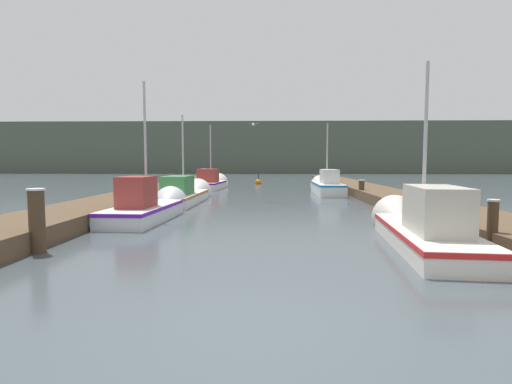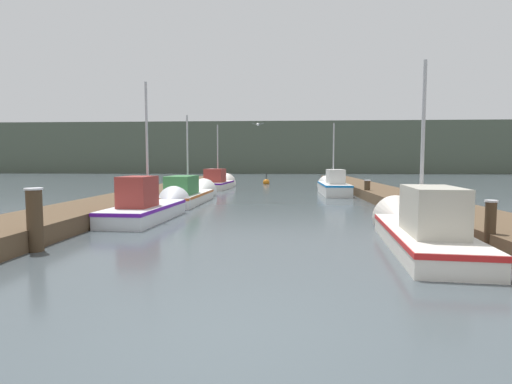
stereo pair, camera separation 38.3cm
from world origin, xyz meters
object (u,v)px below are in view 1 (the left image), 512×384
at_px(fishing_boat_2, 186,194).
at_px(fishing_boat_4, 212,182).
at_px(fishing_boat_3, 326,186).
at_px(mooring_piling_2, 204,177).
at_px(fishing_boat_1, 150,207).
at_px(seagull_lead, 253,124).
at_px(fishing_boat_0, 420,226).
at_px(channel_buoy, 258,182).
at_px(mooring_piling_1, 37,221).
at_px(mooring_piling_3, 361,189).
at_px(mooring_piling_0, 492,227).

bearing_deg(fishing_boat_2, fishing_boat_4, 91.63).
height_order(fishing_boat_3, mooring_piling_2, fishing_boat_3).
relative_size(fishing_boat_1, seagull_lead, 9.05).
xyz_separation_m(fishing_boat_4, seagull_lead, (3.19, -8.53, 3.24)).
relative_size(fishing_boat_2, fishing_boat_3, 1.14).
bearing_deg(fishing_boat_0, channel_buoy, 106.13).
distance_m(fishing_boat_0, mooring_piling_1, 8.41).
bearing_deg(mooring_piling_3, fishing_boat_3, 109.91).
height_order(fishing_boat_4, seagull_lead, fishing_boat_4).
height_order(fishing_boat_4, channel_buoy, fishing_boat_4).
bearing_deg(mooring_piling_3, channel_buoy, 112.76).
bearing_deg(mooring_piling_2, mooring_piling_1, -89.67).
xyz_separation_m(fishing_boat_0, mooring_piling_3, (1.18, 10.79, 0.09)).
bearing_deg(fishing_boat_1, seagull_lead, 65.33).
xyz_separation_m(mooring_piling_1, mooring_piling_3, (9.51, 11.98, -0.19)).
relative_size(fishing_boat_0, fishing_boat_3, 1.05).
height_order(fishing_boat_3, seagull_lead, fishing_boat_3).
height_order(fishing_boat_2, mooring_piling_2, fishing_boat_2).
xyz_separation_m(fishing_boat_1, mooring_piling_3, (8.64, 6.95, 0.10)).
height_order(fishing_boat_0, channel_buoy, fishing_boat_0).
distance_m(fishing_boat_3, mooring_piling_2, 11.19).
distance_m(fishing_boat_0, fishing_boat_2, 11.91).
distance_m(fishing_boat_1, seagull_lead, 7.65).
xyz_separation_m(fishing_boat_3, mooring_piling_3, (1.24, -3.42, 0.02)).
distance_m(mooring_piling_0, mooring_piling_2, 24.63).
relative_size(fishing_boat_4, mooring_piling_2, 3.89).
xyz_separation_m(mooring_piling_2, seagull_lead, (4.24, -11.66, 2.98)).
bearing_deg(fishing_boat_0, seagull_lead, 118.90).
bearing_deg(mooring_piling_1, fishing_boat_2, 84.89).
xyz_separation_m(fishing_boat_0, seagull_lead, (-4.21, 9.94, 3.25)).
relative_size(fishing_boat_1, fishing_boat_3, 0.91).
relative_size(mooring_piling_3, seagull_lead, 1.74).
bearing_deg(fishing_boat_2, mooring_piling_2, 96.49).
xyz_separation_m(channel_buoy, seagull_lead, (0.06, -13.83, 3.50)).
relative_size(mooring_piling_1, channel_buoy, 1.29).
relative_size(fishing_boat_0, mooring_piling_0, 5.12).
bearing_deg(mooring_piling_1, seagull_lead, 69.72).
bearing_deg(mooring_piling_2, fishing_boat_2, -85.00).
distance_m(mooring_piling_3, seagull_lead, 6.31).
relative_size(fishing_boat_0, fishing_boat_1, 1.15).
height_order(fishing_boat_4, mooring_piling_0, fishing_boat_4).
bearing_deg(fishing_boat_4, mooring_piling_1, -88.26).
xyz_separation_m(fishing_boat_0, channel_buoy, (-4.27, 23.77, -0.25)).
relative_size(fishing_boat_1, fishing_boat_2, 0.79).
bearing_deg(fishing_boat_0, fishing_boat_4, 117.80).
height_order(mooring_piling_2, mooring_piling_3, mooring_piling_2).
distance_m(fishing_boat_1, mooring_piling_2, 17.80).
xyz_separation_m(fishing_boat_1, mooring_piling_0, (8.49, -4.96, 0.18)).
xyz_separation_m(fishing_boat_3, mooring_piling_0, (1.08, -15.33, 0.11)).
xyz_separation_m(fishing_boat_2, channel_buoy, (3.12, 14.42, -0.22)).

